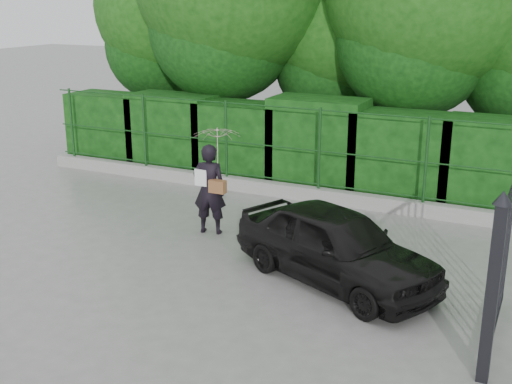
% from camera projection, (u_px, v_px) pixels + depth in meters
% --- Properties ---
extents(ground, '(80.00, 80.00, 0.00)m').
position_uv_depth(ground, '(199.00, 273.00, 10.57)').
color(ground, gray).
extents(kerb, '(14.00, 0.25, 0.30)m').
position_uv_depth(kerb, '(301.00, 193.00, 14.41)').
color(kerb, '#9E9E99').
rests_on(kerb, ground).
extents(fence, '(14.13, 0.06, 1.80)m').
position_uv_depth(fence, '(312.00, 148.00, 14.01)').
color(fence, '#153F17').
rests_on(fence, kerb).
extents(hedge, '(14.20, 1.20, 2.14)m').
position_uv_depth(hedge, '(320.00, 148.00, 15.00)').
color(hedge, black).
rests_on(hedge, ground).
extents(gate, '(0.22, 2.33, 2.36)m').
position_uv_depth(gate, '(497.00, 274.00, 7.69)').
color(gate, black).
rests_on(gate, ground).
extents(woman, '(0.95, 0.90, 2.07)m').
position_uv_depth(woman, '(214.00, 166.00, 12.01)').
color(woman, black).
rests_on(woman, ground).
extents(car, '(3.88, 2.79, 1.23)m').
position_uv_depth(car, '(336.00, 245.00, 10.12)').
color(car, black).
rests_on(car, ground).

